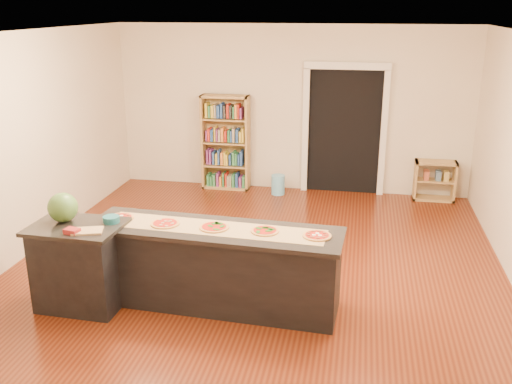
% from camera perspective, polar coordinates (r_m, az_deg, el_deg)
% --- Properties ---
extents(room, '(6.00, 7.00, 2.80)m').
position_cam_1_polar(room, '(6.39, -0.33, 2.85)').
color(room, beige).
rests_on(room, ground).
extents(doorway, '(1.40, 0.09, 2.21)m').
position_cam_1_polar(doorway, '(9.71, 8.84, 6.80)').
color(doorway, black).
rests_on(doorway, room).
extents(kitchen_island, '(2.68, 0.73, 0.89)m').
position_cam_1_polar(kitchen_island, '(6.13, -4.11, -7.44)').
color(kitchen_island, black).
rests_on(kitchen_island, ground).
extents(side_counter, '(0.94, 0.69, 0.93)m').
position_cam_1_polar(side_counter, '(6.37, -17.17, -7.01)').
color(side_counter, black).
rests_on(side_counter, ground).
extents(bookshelf, '(0.82, 0.29, 1.64)m').
position_cam_1_polar(bookshelf, '(9.89, -3.06, 4.95)').
color(bookshelf, tan).
rests_on(bookshelf, ground).
extents(low_shelf, '(0.66, 0.28, 0.66)m').
position_cam_1_polar(low_shelf, '(9.84, 17.43, 1.10)').
color(low_shelf, tan).
rests_on(low_shelf, ground).
extents(waste_bin, '(0.23, 0.23, 0.33)m').
position_cam_1_polar(waste_bin, '(9.73, 2.22, 0.73)').
color(waste_bin, '#69BCEC').
rests_on(waste_bin, ground).
extents(kraft_paper, '(2.35, 0.54, 0.00)m').
position_cam_1_polar(kraft_paper, '(5.96, -4.19, -3.60)').
color(kraft_paper, tan).
rests_on(kraft_paper, kitchen_island).
extents(watermelon, '(0.31, 0.31, 0.31)m').
position_cam_1_polar(watermelon, '(6.29, -18.76, -1.47)').
color(watermelon, '#144214').
rests_on(watermelon, side_counter).
extents(cutting_board, '(0.34, 0.28, 0.02)m').
position_cam_1_polar(cutting_board, '(5.98, -16.50, -3.76)').
color(cutting_board, tan).
rests_on(cutting_board, side_counter).
extents(package_red, '(0.16, 0.13, 0.05)m').
position_cam_1_polar(package_red, '(5.97, -17.92, -3.74)').
color(package_red, maroon).
rests_on(package_red, side_counter).
extents(package_teal, '(0.17, 0.17, 0.07)m').
position_cam_1_polar(package_teal, '(6.16, -14.27, -2.67)').
color(package_teal, '#195966').
rests_on(package_teal, side_counter).
extents(pizza_a, '(0.28, 0.28, 0.02)m').
position_cam_1_polar(pizza_a, '(6.36, -13.40, -2.50)').
color(pizza_a, '#B37845').
rests_on(pizza_a, kitchen_island).
extents(pizza_b, '(0.30, 0.30, 0.02)m').
position_cam_1_polar(pizza_b, '(6.10, -9.09, -3.12)').
color(pizza_b, '#B37845').
rests_on(pizza_b, kitchen_island).
extents(pizza_c, '(0.30, 0.30, 0.02)m').
position_cam_1_polar(pizza_c, '(5.95, -4.22, -3.52)').
color(pizza_c, '#B37845').
rests_on(pizza_c, kitchen_island).
extents(pizza_d, '(0.30, 0.30, 0.02)m').
position_cam_1_polar(pizza_d, '(5.84, 0.89, -3.89)').
color(pizza_d, '#B37845').
rests_on(pizza_d, kitchen_island).
extents(pizza_e, '(0.29, 0.29, 0.02)m').
position_cam_1_polar(pizza_e, '(5.75, 6.12, -4.35)').
color(pizza_e, '#B37845').
rests_on(pizza_e, kitchen_island).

